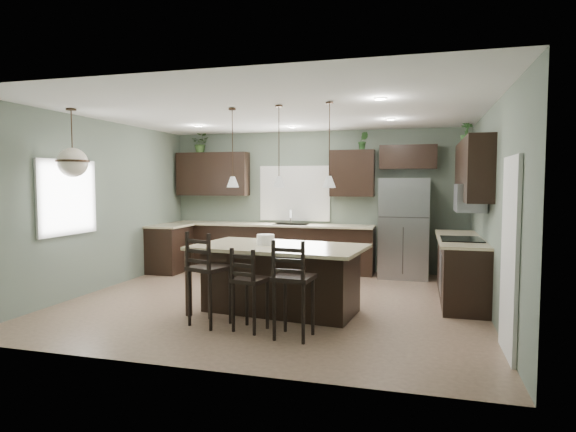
{
  "coord_description": "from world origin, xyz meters",
  "views": [
    {
      "loc": [
        2.09,
        -6.81,
        1.77
      ],
      "look_at": [
        0.1,
        0.4,
        1.25
      ],
      "focal_mm": 30.0,
      "sensor_mm": 36.0,
      "label": 1
    }
  ],
  "objects_px": {
    "bar_stool_right": "(294,289)",
    "refrigerator": "(404,228)",
    "bar_stool_left": "(210,278)",
    "plant_back_left": "(201,143)",
    "bar_stool_center": "(250,289)",
    "kitchen_island": "(279,279)",
    "serving_dish": "(266,240)"
  },
  "relations": [
    {
      "from": "bar_stool_center",
      "to": "bar_stool_right",
      "type": "xyz_separation_m",
      "value": [
        0.57,
        -0.13,
        0.07
      ]
    },
    {
      "from": "plant_back_left",
      "to": "refrigerator",
      "type": "bearing_deg",
      "value": -2.54
    },
    {
      "from": "kitchen_island",
      "to": "plant_back_left",
      "type": "distance_m",
      "value": 4.67
    },
    {
      "from": "bar_stool_right",
      "to": "refrigerator",
      "type": "bearing_deg",
      "value": 80.09
    },
    {
      "from": "bar_stool_right",
      "to": "kitchen_island",
      "type": "bearing_deg",
      "value": 120.71
    },
    {
      "from": "kitchen_island",
      "to": "bar_stool_right",
      "type": "relative_size",
      "value": 1.99
    },
    {
      "from": "refrigerator",
      "to": "kitchen_island",
      "type": "bearing_deg",
      "value": -117.23
    },
    {
      "from": "bar_stool_center",
      "to": "serving_dish",
      "type": "bearing_deg",
      "value": 108.85
    },
    {
      "from": "bar_stool_left",
      "to": "serving_dish",
      "type": "bearing_deg",
      "value": 78.18
    },
    {
      "from": "refrigerator",
      "to": "bar_stool_center",
      "type": "xyz_separation_m",
      "value": [
        -1.65,
        -3.84,
        -0.42
      ]
    },
    {
      "from": "serving_dish",
      "to": "kitchen_island",
      "type": "bearing_deg",
      "value": -6.66
    },
    {
      "from": "bar_stool_left",
      "to": "bar_stool_right",
      "type": "distance_m",
      "value": 1.16
    },
    {
      "from": "kitchen_island",
      "to": "bar_stool_right",
      "type": "height_order",
      "value": "bar_stool_right"
    },
    {
      "from": "refrigerator",
      "to": "serving_dish",
      "type": "bearing_deg",
      "value": -120.35
    },
    {
      "from": "refrigerator",
      "to": "bar_stool_center",
      "type": "height_order",
      "value": "refrigerator"
    },
    {
      "from": "kitchen_island",
      "to": "plant_back_left",
      "type": "bearing_deg",
      "value": 136.58
    },
    {
      "from": "bar_stool_center",
      "to": "bar_stool_left",
      "type": "bearing_deg",
      "value": -175.01
    },
    {
      "from": "bar_stool_center",
      "to": "plant_back_left",
      "type": "relative_size",
      "value": 2.57
    },
    {
      "from": "bar_stool_center",
      "to": "plant_back_left",
      "type": "bearing_deg",
      "value": 135.31
    },
    {
      "from": "serving_dish",
      "to": "plant_back_left",
      "type": "relative_size",
      "value": 0.61
    },
    {
      "from": "bar_stool_left",
      "to": "refrigerator",
      "type": "bearing_deg",
      "value": 78.59
    },
    {
      "from": "bar_stool_left",
      "to": "plant_back_left",
      "type": "height_order",
      "value": "plant_back_left"
    },
    {
      "from": "bar_stool_center",
      "to": "kitchen_island",
      "type": "bearing_deg",
      "value": 95.58
    },
    {
      "from": "refrigerator",
      "to": "bar_stool_left",
      "type": "bearing_deg",
      "value": -120.46
    },
    {
      "from": "refrigerator",
      "to": "bar_stool_left",
      "type": "relative_size",
      "value": 1.57
    },
    {
      "from": "refrigerator",
      "to": "plant_back_left",
      "type": "height_order",
      "value": "plant_back_left"
    },
    {
      "from": "serving_dish",
      "to": "plant_back_left",
      "type": "xyz_separation_m",
      "value": [
        -2.47,
        3.16,
        1.6
      ]
    },
    {
      "from": "bar_stool_left",
      "to": "bar_stool_center",
      "type": "bearing_deg",
      "value": 11.13
    },
    {
      "from": "kitchen_island",
      "to": "bar_stool_center",
      "type": "relative_size",
      "value": 2.25
    },
    {
      "from": "refrigerator",
      "to": "bar_stool_center",
      "type": "relative_size",
      "value": 1.84
    },
    {
      "from": "refrigerator",
      "to": "bar_stool_left",
      "type": "xyz_separation_m",
      "value": [
        -2.21,
        -3.76,
        -0.34
      ]
    },
    {
      "from": "serving_dish",
      "to": "bar_stool_left",
      "type": "xyz_separation_m",
      "value": [
        -0.47,
        -0.79,
        -0.41
      ]
    }
  ]
}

